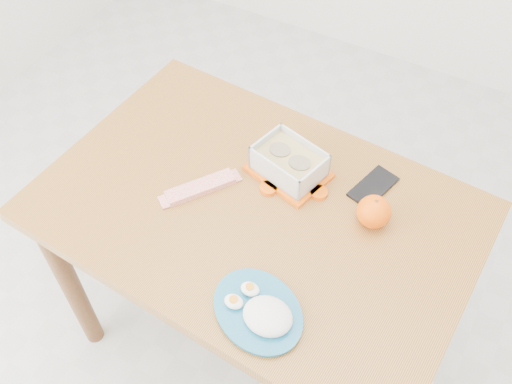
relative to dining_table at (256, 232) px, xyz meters
The scene contains 7 objects.
ground 0.64m from the dining_table, 154.78° to the right, with size 3.50×3.50×0.00m, color #B7B7B2.
dining_table is the anchor object (origin of this frame).
food_container 0.21m from the dining_table, 81.57° to the left, with size 0.23×0.19×0.08m.
orange_fruit 0.33m from the dining_table, 19.45° to the left, with size 0.08×0.08×0.08m, color #FF4E05.
rice_plate 0.33m from the dining_table, 59.16° to the right, with size 0.30×0.30×0.06m.
candy_bar 0.20m from the dining_table, behind, with size 0.18×0.05×0.02m, color red.
smartphone 0.33m from the dining_table, 40.56° to the left, with size 0.07×0.14×0.01m, color black.
Camera 1 is at (0.44, -0.77, 1.89)m, focal length 40.00 mm.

